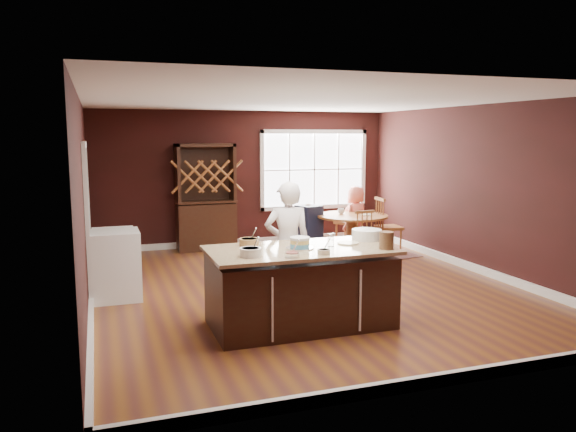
{
  "coord_description": "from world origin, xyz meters",
  "views": [
    {
      "loc": [
        -2.83,
        -7.5,
        2.21
      ],
      "look_at": [
        -0.22,
        0.13,
        1.05
      ],
      "focal_mm": 35.0,
      "sensor_mm": 36.0,
      "label": 1
    }
  ],
  "objects_px": {
    "baker": "(288,245)",
    "washer": "(116,265)",
    "high_chair": "(309,229)",
    "hutch": "(206,197)",
    "chair_south": "(369,238)",
    "chair_east": "(389,225)",
    "seated_woman": "(356,217)",
    "dining_table": "(352,226)",
    "kitchen_island": "(300,289)",
    "chair_north": "(349,219)",
    "dryer": "(114,258)",
    "toddler": "(308,211)",
    "layer_cake": "(300,243)"
  },
  "relations": [
    {
      "from": "kitchen_island",
      "to": "chair_north",
      "type": "bearing_deg",
      "value": 58.34
    },
    {
      "from": "layer_cake",
      "to": "chair_north",
      "type": "xyz_separation_m",
      "value": [
        2.56,
        4.13,
        -0.44
      ]
    },
    {
      "from": "chair_north",
      "to": "dining_table",
      "type": "bearing_deg",
      "value": 34.21
    },
    {
      "from": "layer_cake",
      "to": "high_chair",
      "type": "height_order",
      "value": "layer_cake"
    },
    {
      "from": "washer",
      "to": "high_chair",
      "type": "bearing_deg",
      "value": 27.96
    },
    {
      "from": "kitchen_island",
      "to": "high_chair",
      "type": "bearing_deg",
      "value": 67.55
    },
    {
      "from": "dining_table",
      "to": "toddler",
      "type": "relative_size",
      "value": 5.06
    },
    {
      "from": "baker",
      "to": "chair_south",
      "type": "distance_m",
      "value": 2.8
    },
    {
      "from": "toddler",
      "to": "hutch",
      "type": "xyz_separation_m",
      "value": [
        -1.73,
        1.02,
        0.22
      ]
    },
    {
      "from": "seated_woman",
      "to": "chair_east",
      "type": "bearing_deg",
      "value": 97.46
    },
    {
      "from": "baker",
      "to": "washer",
      "type": "xyz_separation_m",
      "value": [
        -2.09,
        1.09,
        -0.35
      ]
    },
    {
      "from": "seated_woman",
      "to": "high_chair",
      "type": "height_order",
      "value": "seated_woman"
    },
    {
      "from": "chair_east",
      "to": "washer",
      "type": "height_order",
      "value": "chair_east"
    },
    {
      "from": "dryer",
      "to": "seated_woman",
      "type": "bearing_deg",
      "value": 17.48
    },
    {
      "from": "seated_woman",
      "to": "dryer",
      "type": "height_order",
      "value": "seated_woman"
    },
    {
      "from": "chair_south",
      "to": "chair_north",
      "type": "xyz_separation_m",
      "value": [
        0.35,
        1.58,
        0.08
      ]
    },
    {
      "from": "baker",
      "to": "washer",
      "type": "relative_size",
      "value": 1.75
    },
    {
      "from": "high_chair",
      "to": "hutch",
      "type": "xyz_separation_m",
      "value": [
        -1.73,
        1.07,
        0.55
      ]
    },
    {
      "from": "chair_south",
      "to": "chair_north",
      "type": "distance_m",
      "value": 1.62
    },
    {
      "from": "baker",
      "to": "high_chair",
      "type": "bearing_deg",
      "value": -105.94
    },
    {
      "from": "seated_woman",
      "to": "washer",
      "type": "xyz_separation_m",
      "value": [
        -4.6,
        -2.09,
        -0.15
      ]
    },
    {
      "from": "washer",
      "to": "dryer",
      "type": "height_order",
      "value": "washer"
    },
    {
      "from": "dining_table",
      "to": "chair_east",
      "type": "height_order",
      "value": "chair_east"
    },
    {
      "from": "baker",
      "to": "chair_north",
      "type": "distance_m",
      "value": 4.2
    },
    {
      "from": "washer",
      "to": "kitchen_island",
      "type": "bearing_deg",
      "value": -42.26
    },
    {
      "from": "high_chair",
      "to": "toddler",
      "type": "distance_m",
      "value": 0.33
    },
    {
      "from": "high_chair",
      "to": "chair_east",
      "type": "bearing_deg",
      "value": -32.07
    },
    {
      "from": "kitchen_island",
      "to": "baker",
      "type": "bearing_deg",
      "value": 82.75
    },
    {
      "from": "chair_south",
      "to": "hutch",
      "type": "xyz_separation_m",
      "value": [
        -2.4,
        2.21,
        0.56
      ]
    },
    {
      "from": "chair_north",
      "to": "toddler",
      "type": "distance_m",
      "value": 1.12
    },
    {
      "from": "dining_table",
      "to": "chair_south",
      "type": "bearing_deg",
      "value": -95.21
    },
    {
      "from": "kitchen_island",
      "to": "chair_east",
      "type": "relative_size",
      "value": 2.0
    },
    {
      "from": "kitchen_island",
      "to": "dining_table",
      "type": "height_order",
      "value": "kitchen_island"
    },
    {
      "from": "chair_east",
      "to": "chair_north",
      "type": "relative_size",
      "value": 0.98
    },
    {
      "from": "baker",
      "to": "chair_east",
      "type": "distance_m",
      "value": 3.92
    },
    {
      "from": "seated_woman",
      "to": "high_chair",
      "type": "relative_size",
      "value": 1.28
    },
    {
      "from": "toddler",
      "to": "dryer",
      "type": "height_order",
      "value": "toddler"
    },
    {
      "from": "chair_east",
      "to": "hutch",
      "type": "bearing_deg",
      "value": 70.87
    },
    {
      "from": "seated_woman",
      "to": "chair_north",
      "type": "bearing_deg",
      "value": -106.38
    },
    {
      "from": "chair_south",
      "to": "toddler",
      "type": "bearing_deg",
      "value": 115.93
    },
    {
      "from": "kitchen_island",
      "to": "hutch",
      "type": "height_order",
      "value": "hutch"
    },
    {
      "from": "seated_woman",
      "to": "hutch",
      "type": "relative_size",
      "value": 0.6
    },
    {
      "from": "high_chair",
      "to": "chair_south",
      "type": "bearing_deg",
      "value": -78.15
    },
    {
      "from": "chair_south",
      "to": "high_chair",
      "type": "height_order",
      "value": "high_chair"
    },
    {
      "from": "kitchen_island",
      "to": "layer_cake",
      "type": "distance_m",
      "value": 0.55
    },
    {
      "from": "dining_table",
      "to": "chair_south",
      "type": "xyz_separation_m",
      "value": [
        -0.08,
        -0.84,
        -0.07
      ]
    },
    {
      "from": "baker",
      "to": "chair_south",
      "type": "relative_size",
      "value": 1.75
    },
    {
      "from": "washer",
      "to": "layer_cake",
      "type": "bearing_deg",
      "value": -42.47
    },
    {
      "from": "seated_woman",
      "to": "dining_table",
      "type": "bearing_deg",
      "value": 29.13
    },
    {
      "from": "kitchen_island",
      "to": "chair_east",
      "type": "bearing_deg",
      "value": 47.94
    }
  ]
}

